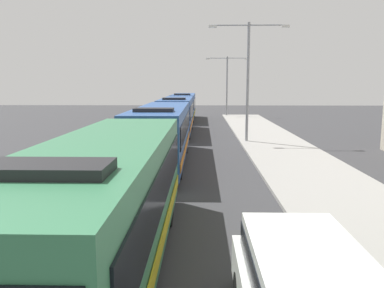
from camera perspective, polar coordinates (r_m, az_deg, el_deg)
name	(u,v)px	position (r m, az deg, el deg)	size (l,w,h in m)	color
bus_lead	(107,201)	(9.00, -12.41, -8.11)	(2.58, 10.73, 3.21)	#33724C
bus_second_in_line	(162,132)	(20.88, -4.41, 1.71)	(2.58, 11.59, 3.21)	#284C8C
bus_middle	(177,114)	(33.40, -2.22, 4.41)	(2.58, 11.19, 3.21)	#284C8C
bus_fourth_in_line	(184,106)	(45.86, -1.22, 5.63)	(2.58, 11.26, 3.21)	#284C8C
streetlamp_mid	(248,70)	(28.31, 8.23, 10.73)	(5.63, 0.28, 8.37)	gray
streetlamp_far	(227,79)	(51.40, 5.16, 9.44)	(5.50, 0.28, 7.59)	gray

